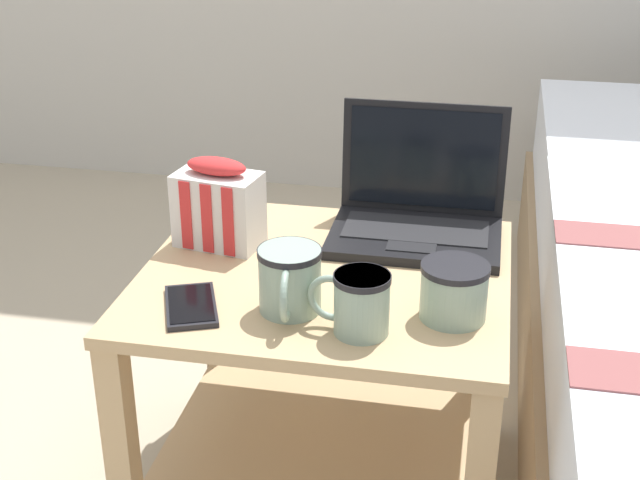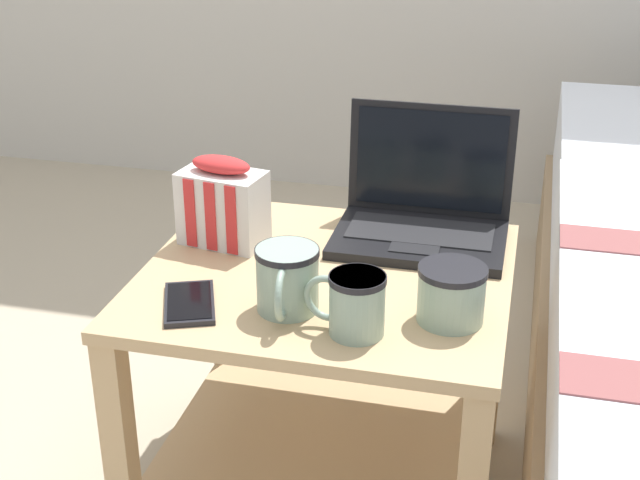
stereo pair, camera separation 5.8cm
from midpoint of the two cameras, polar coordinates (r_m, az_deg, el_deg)
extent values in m
cube|color=tan|center=(1.52, 1.48, -2.47)|extent=(0.62, 0.56, 0.02)
cube|color=tan|center=(1.71, 1.35, -12.94)|extent=(0.58, 0.52, 0.02)
cube|color=tan|center=(1.53, -11.53, -13.56)|extent=(0.04, 0.04, 0.46)
cube|color=tan|center=(1.92, -5.26, -4.53)|extent=(0.04, 0.04, 0.46)
cube|color=tan|center=(1.83, 11.90, -6.53)|extent=(0.04, 0.04, 0.46)
cube|color=black|center=(1.63, 7.37, 0.01)|extent=(0.31, 0.21, 0.02)
cube|color=#232326|center=(1.64, 7.46, 0.57)|extent=(0.26, 0.12, 0.00)
cube|color=#232326|center=(1.57, 7.12, -0.53)|extent=(0.09, 0.05, 0.00)
cube|color=black|center=(1.69, 8.08, 5.12)|extent=(0.31, 0.03, 0.21)
cube|color=black|center=(1.69, 8.06, 5.08)|extent=(0.28, 0.02, 0.18)
cube|color=silver|center=(1.70, 9.76, 4.63)|extent=(0.03, 0.01, 0.05)
cube|color=red|center=(1.69, 7.80, 6.47)|extent=(0.03, 0.01, 0.04)
cylinder|color=#8CA593|center=(1.37, 9.61, -3.45)|extent=(0.10, 0.10, 0.09)
cylinder|color=black|center=(1.35, 9.73, -1.96)|extent=(0.11, 0.11, 0.01)
cylinder|color=black|center=(1.36, 9.70, -2.30)|extent=(0.09, 0.09, 0.01)
torus|color=#8CA593|center=(1.42, 9.90, -2.36)|extent=(0.01, 0.07, 0.07)
cylinder|color=#8CA593|center=(1.38, -0.89, -2.54)|extent=(0.10, 0.10, 0.10)
cylinder|color=black|center=(1.36, -0.90, -0.78)|extent=(0.10, 0.10, 0.01)
cylinder|color=black|center=(1.36, -0.90, -1.12)|extent=(0.09, 0.09, 0.01)
torus|color=#8CA593|center=(1.33, -1.21, -3.51)|extent=(0.02, 0.08, 0.08)
cylinder|color=#8CA593|center=(1.32, 3.65, -4.17)|extent=(0.08, 0.08, 0.10)
cylinder|color=black|center=(1.30, 3.70, -2.51)|extent=(0.09, 0.09, 0.01)
cylinder|color=black|center=(1.30, 3.69, -2.86)|extent=(0.07, 0.07, 0.01)
torus|color=#8CA593|center=(1.33, 1.74, -3.77)|extent=(0.08, 0.02, 0.08)
cube|color=silver|center=(1.61, -5.20, 2.06)|extent=(0.16, 0.11, 0.13)
cube|color=red|center=(1.59, -7.28, 1.70)|extent=(0.02, 0.01, 0.13)
cube|color=red|center=(1.57, -5.98, 1.47)|extent=(0.02, 0.01, 0.13)
cube|color=red|center=(1.55, -4.65, 1.23)|extent=(0.02, 0.01, 0.13)
ellipsoid|color=red|center=(1.58, -5.31, 4.82)|extent=(0.12, 0.07, 0.03)
cube|color=black|center=(1.42, -7.19, -4.05)|extent=(0.12, 0.16, 0.01)
cube|color=black|center=(1.42, -7.20, -3.87)|extent=(0.11, 0.14, 0.00)
camera|label=1|loc=(0.03, -88.85, 0.53)|focal=50.00mm
camera|label=2|loc=(0.03, 91.15, -0.53)|focal=50.00mm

